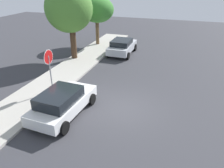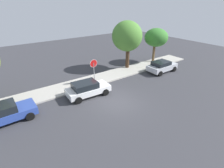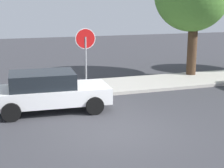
# 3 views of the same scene
# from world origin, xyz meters

# --- Properties ---
(ground_plane) EXTENTS (60.00, 60.00, 0.00)m
(ground_plane) POSITION_xyz_m (0.00, 0.00, 0.00)
(ground_plane) COLOR #38383D
(sidewalk_curb) EXTENTS (32.00, 2.80, 0.14)m
(sidewalk_curb) POSITION_xyz_m (0.00, 5.31, 0.07)
(sidewalk_curb) COLOR #B2ADA3
(sidewalk_curb) RESTS_ON ground_plane
(stop_sign) EXTENTS (0.86, 0.08, 2.81)m
(stop_sign) POSITION_xyz_m (0.30, 4.52, 1.96)
(stop_sign) COLOR gray
(stop_sign) RESTS_ON ground_plane
(parked_car_white) EXTENTS (4.24, 2.21, 1.44)m
(parked_car_white) POSITION_xyz_m (-1.55, 2.70, 0.75)
(parked_car_white) COLOR white
(parked_car_white) RESTS_ON ground_plane
(parked_car_silver) EXTENTS (4.03, 2.06, 1.40)m
(parked_car_silver) POSITION_xyz_m (9.23, 2.68, 0.74)
(parked_car_silver) COLOR silver
(parked_car_silver) RESTS_ON ground_plane
(street_tree_near_corner) EXTENTS (3.83, 3.83, 6.18)m
(street_tree_near_corner) POSITION_xyz_m (6.34, 6.34, 4.25)
(street_tree_near_corner) COLOR #422D1E
(street_tree_near_corner) RESTS_ON ground_plane
(street_tree_mid_block) EXTENTS (3.28, 3.28, 4.89)m
(street_tree_mid_block) POSITION_xyz_m (11.41, 5.95, 3.59)
(street_tree_mid_block) COLOR brown
(street_tree_mid_block) RESTS_ON ground_plane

